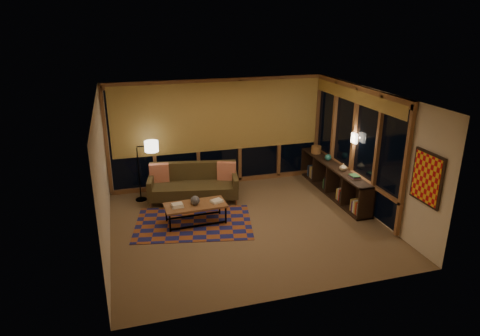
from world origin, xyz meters
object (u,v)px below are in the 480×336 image
object	(u,v)px
sofa	(193,184)
bookshelf	(333,179)
floor_lamp	(139,171)
coffee_table	(196,214)

from	to	relation	value
sofa	bookshelf	distance (m)	3.38
floor_lamp	bookshelf	xyz separation A→B (m)	(4.53, -0.93, -0.35)
bookshelf	floor_lamp	bearing A→B (deg)	168.38
sofa	bookshelf	xyz separation A→B (m)	(3.33, -0.55, -0.04)
sofa	bookshelf	bearing A→B (deg)	1.39
floor_lamp	sofa	bearing A→B (deg)	-5.73
sofa	coffee_table	world-z (taller)	sofa
coffee_table	bookshelf	bearing A→B (deg)	7.64
floor_lamp	bookshelf	world-z (taller)	floor_lamp
bookshelf	sofa	bearing A→B (deg)	170.60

